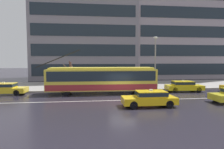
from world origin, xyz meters
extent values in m
plane|color=#24202A|center=(0.00, 0.00, 0.00)|extent=(160.00, 160.00, 0.00)
cube|color=gray|center=(0.00, 9.52, 0.07)|extent=(80.00, 10.00, 0.14)
cube|color=silver|center=(0.00, -1.20, 0.00)|extent=(72.00, 0.14, 0.01)
cube|color=yellow|center=(-1.86, 2.92, 1.58)|extent=(12.18, 2.70, 2.33)
cube|color=yellow|center=(-1.86, 2.92, 2.84)|extent=(11.45, 2.44, 0.20)
cube|color=#1E2833|center=(-1.86, 2.92, 2.05)|extent=(11.70, 2.72, 1.07)
cube|color=#A52B30|center=(-1.86, 2.92, 0.84)|extent=(12.06, 2.73, 0.65)
cube|color=#1E2833|center=(4.16, 2.82, 2.05)|extent=(0.16, 2.20, 1.16)
cube|color=black|center=(4.01, 2.82, 2.64)|extent=(0.19, 1.90, 0.28)
cylinder|color=black|center=(-6.69, 3.35, 3.93)|extent=(4.83, 0.14, 2.03)
cylinder|color=black|center=(-6.70, 2.65, 3.93)|extent=(4.83, 0.14, 2.03)
cylinder|color=black|center=(2.28, 3.95, 0.52)|extent=(1.04, 0.32, 1.04)
cylinder|color=black|center=(2.25, 1.75, 0.52)|extent=(1.04, 0.32, 1.04)
cylinder|color=black|center=(-5.73, 4.08, 0.52)|extent=(1.04, 0.32, 1.04)
cylinder|color=black|center=(-5.76, 1.88, 0.52)|extent=(1.04, 0.32, 1.04)
cylinder|color=black|center=(8.22, -2.53, 0.31)|extent=(0.62, 0.21, 0.62)
cube|color=yellow|center=(1.53, -3.82, 0.51)|extent=(4.36, 1.78, 0.55)
cube|color=yellow|center=(1.70, -3.82, 1.02)|extent=(2.36, 1.52, 0.48)
cube|color=#1E2833|center=(1.70, -3.82, 1.05)|extent=(2.40, 1.54, 0.31)
cube|color=silver|center=(1.70, -3.82, 1.33)|extent=(0.28, 0.16, 0.12)
cylinder|color=black|center=(0.09, -4.58, 0.31)|extent=(0.62, 0.20, 0.62)
cylinder|color=black|center=(0.10, -3.03, 0.31)|extent=(0.62, 0.20, 0.62)
cylinder|color=black|center=(2.95, -4.60, 0.31)|extent=(0.62, 0.20, 0.62)
cylinder|color=black|center=(2.97, -3.05, 0.31)|extent=(0.62, 0.20, 0.62)
cube|color=yellow|center=(-12.39, 3.31, 0.51)|extent=(4.47, 1.89, 0.55)
cube|color=yellow|center=(-12.57, 3.32, 1.02)|extent=(2.43, 1.59, 0.48)
cube|color=#1E2833|center=(-12.57, 3.32, 1.05)|extent=(2.47, 1.61, 0.31)
cube|color=silver|center=(-12.57, 3.32, 1.33)|extent=(0.28, 0.17, 0.12)
cylinder|color=black|center=(-10.91, 4.07, 0.31)|extent=(0.62, 0.21, 0.62)
cylinder|color=black|center=(-10.95, 2.49, 0.31)|extent=(0.62, 0.21, 0.62)
cylinder|color=black|center=(12.48, 2.06, 0.31)|extent=(0.22, 0.63, 0.62)
cube|color=yellow|center=(8.02, 3.03, 0.51)|extent=(4.37, 2.01, 0.55)
cube|color=yellow|center=(7.85, 3.04, 1.02)|extent=(2.39, 1.65, 0.48)
cube|color=#1E2833|center=(7.85, 3.04, 1.05)|extent=(2.43, 1.67, 0.31)
cube|color=silver|center=(7.85, 3.04, 1.33)|extent=(0.29, 0.18, 0.12)
cylinder|color=black|center=(9.47, 3.73, 0.31)|extent=(0.63, 0.23, 0.62)
cylinder|color=black|center=(9.38, 2.16, 0.31)|extent=(0.63, 0.23, 0.62)
cylinder|color=black|center=(6.65, 3.89, 0.31)|extent=(0.63, 0.23, 0.62)
cylinder|color=black|center=(6.57, 2.32, 0.31)|extent=(0.63, 0.23, 0.62)
cylinder|color=gray|center=(-1.01, 5.60, 1.34)|extent=(0.08, 0.08, 2.40)
cylinder|color=gray|center=(-4.41, 5.60, 1.34)|extent=(0.08, 0.08, 2.40)
cylinder|color=gray|center=(-1.01, 6.89, 1.34)|extent=(0.08, 0.08, 2.40)
cylinder|color=gray|center=(-4.41, 6.89, 1.34)|extent=(0.08, 0.08, 2.40)
cube|color=#99ADB2|center=(-2.71, 6.89, 1.39)|extent=(3.23, 0.04, 1.92)
cube|color=#B2B2B7|center=(-2.71, 6.24, 2.58)|extent=(3.70, 1.59, 0.08)
cube|color=brown|center=(-2.71, 6.57, 0.59)|extent=(2.38, 0.36, 0.08)
cylinder|color=#55563E|center=(2.75, 5.92, 0.55)|extent=(0.14, 0.14, 0.82)
cylinder|color=#55563E|center=(2.84, 6.05, 0.55)|extent=(0.14, 0.14, 0.82)
cylinder|color=gray|center=(2.80, 5.98, 1.26)|extent=(0.50, 0.50, 0.59)
sphere|color=tan|center=(2.80, 5.98, 1.66)|extent=(0.22, 0.22, 0.22)
cylinder|color=black|center=(-0.38, 5.48, 0.57)|extent=(0.14, 0.14, 0.86)
cylinder|color=black|center=(-0.53, 5.52, 0.57)|extent=(0.14, 0.14, 0.86)
cylinder|color=#455757|center=(-0.46, 5.50, 1.31)|extent=(0.44, 0.44, 0.63)
sphere|color=#C4A693|center=(-0.46, 5.50, 1.73)|extent=(0.21, 0.21, 0.21)
cone|color=#CF2E64|center=(-0.34, 5.47, 2.02)|extent=(0.94, 0.94, 0.25)
cylinder|color=#333333|center=(-0.34, 5.47, 1.51)|extent=(0.02, 0.02, 0.77)
cylinder|color=#252151|center=(-6.51, 5.69, 0.59)|extent=(0.14, 0.14, 0.89)
cylinder|color=#252151|center=(-6.53, 5.53, 0.59)|extent=(0.14, 0.14, 0.89)
cylinder|color=#524E47|center=(-6.52, 5.61, 1.35)|extent=(0.41, 0.41, 0.64)
sphere|color=tan|center=(-6.52, 5.61, 1.78)|extent=(0.22, 0.22, 0.22)
cone|color=#318446|center=(-6.51, 5.73, 2.07)|extent=(1.31, 1.31, 0.26)
cylinder|color=#333333|center=(-6.51, 5.73, 1.55)|extent=(0.02, 0.02, 0.79)
cylinder|color=gray|center=(5.26, 5.56, 3.34)|extent=(0.16, 0.16, 6.41)
ellipsoid|color=silver|center=(5.26, 5.56, 6.67)|extent=(0.60, 0.32, 0.24)
cylinder|color=brown|center=(-5.74, 7.34, 1.83)|extent=(0.32, 0.32, 3.37)
cylinder|color=brown|center=(-5.31, 7.04, 2.40)|extent=(1.02, 0.76, 0.89)
cylinder|color=brown|center=(-5.77, 6.96, 3.31)|extent=(0.22, 0.87, 0.71)
cylinder|color=brown|center=(-5.64, 7.80, 2.71)|extent=(0.34, 1.01, 0.59)
cylinder|color=brown|center=(-5.83, 7.68, 2.36)|extent=(0.35, 0.80, 0.71)
cylinder|color=brown|center=(-6.17, 7.14, 2.77)|extent=(1.01, 0.57, 0.96)
cube|color=gray|center=(-4.05, 22.31, 14.39)|extent=(20.04, 10.32, 28.78)
cube|color=#1E2833|center=(-4.05, 17.12, 1.98)|extent=(18.84, 0.06, 2.16)
cube|color=#1E2833|center=(-4.05, 17.12, 5.58)|extent=(18.84, 0.06, 2.16)
cube|color=#1E2833|center=(-4.05, 17.12, 9.17)|extent=(18.84, 0.06, 2.16)
cube|color=#1E2833|center=(-4.05, 17.12, 12.77)|extent=(18.84, 0.06, 2.16)
cube|color=#9A8F9B|center=(18.33, 23.31, 14.56)|extent=(25.36, 11.72, 29.13)
cube|color=#1E2833|center=(18.33, 17.42, 2.00)|extent=(23.84, 0.06, 2.18)
cube|color=#1E2833|center=(18.33, 17.42, 5.64)|extent=(23.84, 0.06, 2.18)
cube|color=#1E2833|center=(18.33, 17.42, 9.28)|extent=(23.84, 0.06, 2.18)
cube|color=#1E2833|center=(18.33, 17.42, 12.92)|extent=(23.84, 0.06, 2.18)
camera|label=1|loc=(-3.31, -19.18, 3.75)|focal=31.58mm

